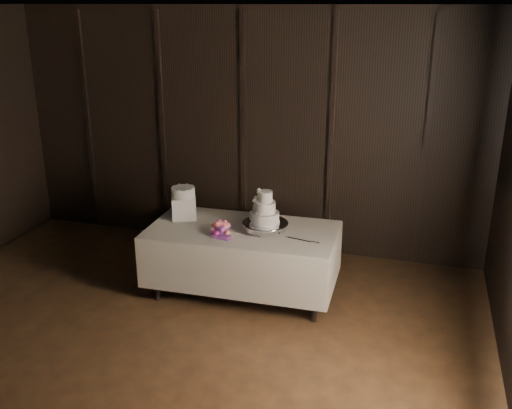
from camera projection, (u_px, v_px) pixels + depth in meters
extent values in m
cube|color=black|center=(65.00, 2.00, 3.44)|extent=(6.04, 7.04, 0.04)
cube|color=black|center=(244.00, 131.00, 7.13)|extent=(6.04, 0.04, 3.04)
cube|color=beige|center=(242.00, 229.00, 6.02)|extent=(2.01, 1.08, 0.01)
cube|color=white|center=(243.00, 264.00, 6.15)|extent=(1.85, 0.96, 0.71)
cylinder|color=silver|center=(265.00, 227.00, 5.96)|extent=(0.61, 0.61, 0.09)
cylinder|color=white|center=(265.00, 217.00, 5.93)|extent=(0.29, 0.29, 0.12)
cylinder|color=white|center=(265.00, 207.00, 5.89)|extent=(0.21, 0.21, 0.12)
cylinder|color=white|center=(265.00, 196.00, 5.85)|extent=(0.14, 0.14, 0.12)
cube|color=white|center=(184.00, 207.00, 6.29)|extent=(0.34, 0.34, 0.25)
cylinder|color=white|center=(183.00, 192.00, 6.23)|extent=(0.28, 0.28, 0.10)
cube|color=silver|center=(298.00, 239.00, 5.74)|extent=(0.37, 0.10, 0.01)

